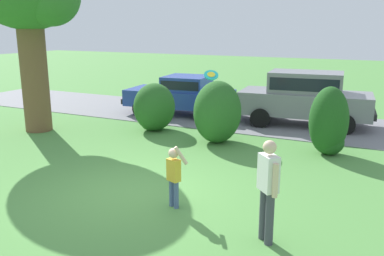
# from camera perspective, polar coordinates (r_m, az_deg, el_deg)

# --- Properties ---
(ground_plane) EXTENTS (80.00, 80.00, 0.00)m
(ground_plane) POSITION_cam_1_polar(r_m,az_deg,el_deg) (9.07, -8.18, -8.78)
(ground_plane) COLOR #518E42
(driveway_strip) EXTENTS (28.00, 4.40, 0.02)m
(driveway_strip) POSITION_cam_1_polar(r_m,az_deg,el_deg) (15.90, 7.79, 1.18)
(driveway_strip) COLOR slate
(driveway_strip) RESTS_ON ground
(shrub_near_tree) EXTENTS (1.37, 1.52, 1.62)m
(shrub_near_tree) POSITION_cam_1_polar(r_m,az_deg,el_deg) (14.07, -5.26, 2.73)
(shrub_near_tree) COLOR #286023
(shrub_near_tree) RESTS_ON ground
(shrub_centre_left) EXTENTS (1.43, 1.60, 1.89)m
(shrub_centre_left) POSITION_cam_1_polar(r_m,az_deg,el_deg) (12.52, 3.53, 2.21)
(shrub_centre_left) COLOR #286023
(shrub_centre_left) RESTS_ON ground
(shrub_centre) EXTENTS (1.06, 1.14, 1.90)m
(shrub_centre) POSITION_cam_1_polar(r_m,az_deg,el_deg) (11.94, 18.36, 0.49)
(shrub_centre) COLOR #1E511C
(shrub_centre) RESTS_ON ground
(parked_sedan) EXTENTS (4.54, 2.39, 1.56)m
(parked_sedan) POSITION_cam_1_polar(r_m,az_deg,el_deg) (16.56, -1.39, 4.77)
(parked_sedan) COLOR #28429E
(parked_sedan) RESTS_ON ground
(parked_suv) EXTENTS (4.85, 2.43, 1.92)m
(parked_suv) POSITION_cam_1_polar(r_m,az_deg,el_deg) (15.24, 15.32, 4.35)
(parked_suv) COLOR gray
(parked_suv) RESTS_ON ground
(child_thrower) EXTENTS (0.48, 0.24, 1.29)m
(child_thrower) POSITION_cam_1_polar(r_m,az_deg,el_deg) (8.05, -2.53, -6.17)
(child_thrower) COLOR #4C608C
(child_thrower) RESTS_ON ground
(frisbee) EXTENTS (0.31, 0.26, 0.23)m
(frisbee) POSITION_cam_1_polar(r_m,az_deg,el_deg) (8.11, 2.66, 7.32)
(frisbee) COLOR #1EB7B2
(adult_onlooker) EXTENTS (0.41, 0.41, 1.74)m
(adult_onlooker) POSITION_cam_1_polar(r_m,az_deg,el_deg) (6.81, 10.43, -7.85)
(adult_onlooker) COLOR #3F3F4C
(adult_onlooker) RESTS_ON ground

